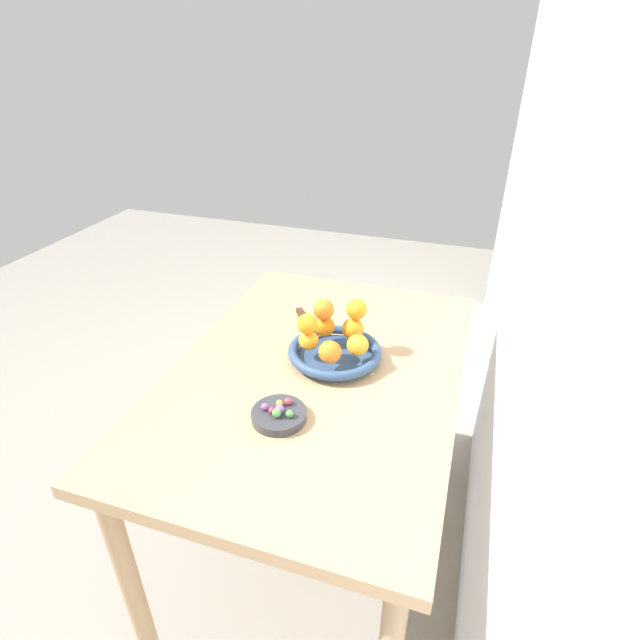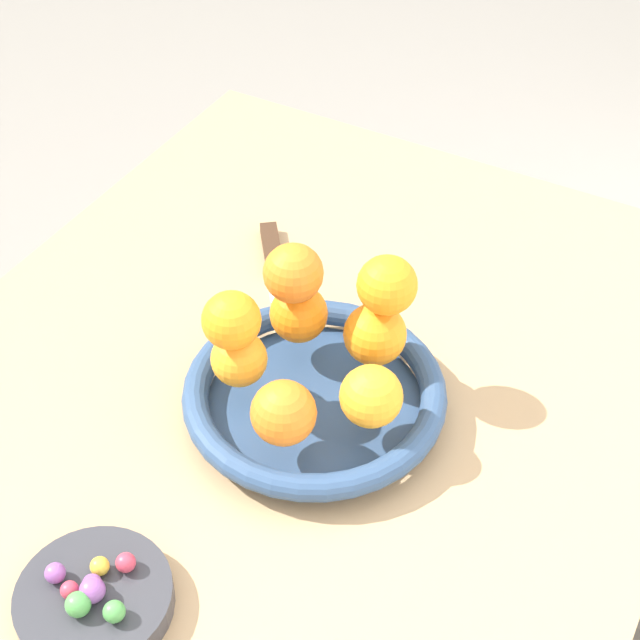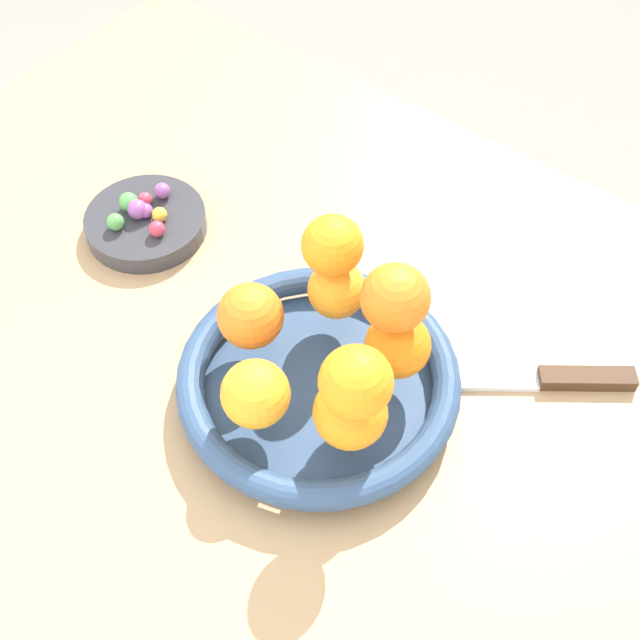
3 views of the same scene
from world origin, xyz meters
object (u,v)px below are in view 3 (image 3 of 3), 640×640
Objects in this scene: candy_ball_6 at (129,202)px; candy_ball_1 at (146,211)px; dining_table at (295,388)px; fruit_bowl at (318,381)px; orange_2 at (337,290)px; orange_7 at (395,298)px; candy_ball_2 at (160,215)px; candy_ball_7 at (162,191)px; candy_dish at (146,223)px; orange_4 at (255,394)px; orange_1 at (398,345)px; candy_ball_0 at (115,222)px; orange_6 at (356,382)px; orange_5 at (332,245)px; candy_ball_4 at (137,209)px; candy_ball_3 at (145,199)px; orange_0 at (350,413)px; knife at (521,379)px; orange_3 at (251,316)px; candy_ball_5 at (157,229)px.

candy_ball_1 is at bearing -171.05° from candy_ball_6.
fruit_bowl reaches higher than dining_table.
orange_7 reaches higher than orange_2.
candy_ball_7 is (0.02, -0.03, 0.00)m from candy_ball_2.
orange_2 reaches higher than candy_dish.
candy_dish is at bearing -24.58° from orange_4.
fruit_bowl is 0.08m from orange_4.
orange_1 reaches higher than candy_ball_1.
orange_1 is at bearing -120.02° from orange_4.
candy_ball_7 is at bearing -29.92° from orange_4.
orange_6 is at bearing 169.88° from candy_ball_0.
candy_ball_7 is (0.27, -0.15, -0.04)m from orange_4.
candy_ball_6 is (0.27, 0.01, -0.03)m from orange_2.
orange_5 reaches higher than candy_ball_4.
candy_ball_4 is (0.01, 0.01, 0.00)m from candy_ball_1.
orange_7 reaches higher than candy_ball_3.
orange_4 is 2.76× the size of candy_ball_4.
orange_5 is 3.02× the size of candy_ball_0.
orange_0 reaches higher than candy_ball_2.
knife is (-0.17, -0.06, -0.06)m from orange_2.
candy_ball_7 is at bearing 5.31° from knife.
candy_ball_7 is (0.34, -0.12, -0.04)m from orange_0.
candy_ball_6 is at bearing -7.75° from candy_ball_4.
orange_3 reaches higher than candy_ball_1.
orange_7 reaches higher than orange_1.
orange_1 is (-0.05, -0.05, 0.05)m from fruit_bowl.
candy_ball_6 is 0.45m from knife.
orange_3 is 0.24m from candy_ball_6.
candy_ball_1 is 0.02m from candy_ball_2.
orange_7 is 0.18m from knife.
fruit_bowl and candy_ball_5 have the same top height.
dining_table is 18.75× the size of orange_7.
orange_1 is at bearing 166.49° from orange_2.
candy_ball_7 reaches higher than candy_ball_3.
candy_ball_0 is (0.26, 0.04, -0.04)m from orange_2.
candy_ball_2 reaches higher than candy_dish.
fruit_bowl is 0.08m from orange_1.
candy_ball_2 is at bearing -127.53° from candy_ball_0.
candy_ball_4 is 1.02× the size of candy_ball_6.
orange_0 is at bearing 149.87° from dining_table.
candy_ball_0 is 1.13× the size of candy_ball_1.
orange_0 is at bearing 165.42° from candy_dish.
candy_ball_3 is at bearing -3.47° from orange_1.
orange_4 reaches higher than candy_ball_2.
candy_ball_5 is at bearing -25.29° from orange_4.
orange_1 is 0.31m from candy_ball_2.
candy_ball_0 is 0.04m from candy_ball_3.
candy_ball_3 is (0.25, -0.00, -0.09)m from orange_5.
orange_4 is 3.23× the size of candy_ball_0.
orange_0 is at bearing 166.25° from candy_ball_4.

